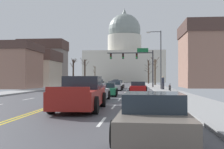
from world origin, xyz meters
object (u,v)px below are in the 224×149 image
sedan_near_00 (117,84)px  sedan_near_02 (138,87)px  sedan_near_01 (115,86)px  sedan_oncoming_01 (94,82)px  sedan_oncoming_02 (100,82)px  street_lamp_right (159,55)px  sedan_oncoming_00 (87,83)px  signal_gantry (136,59)px  pickup_truck_near_05 (81,95)px  sedan_near_04 (93,92)px  pedestrian_00 (163,82)px  sedan_near_06 (153,116)px  bicycle_parked (170,88)px  sedan_oncoming_03 (116,81)px  sedan_near_03 (106,90)px

sedan_near_00 → sedan_near_02: (3.22, -12.31, -0.04)m
sedan_near_01 → sedan_oncoming_01: 30.12m
sedan_oncoming_01 → sedan_oncoming_02: bearing=88.9°
street_lamp_right → sedan_oncoming_00: street_lamp_right is taller
signal_gantry → pickup_truck_near_05: size_ratio=1.43×
sedan_near_04 → street_lamp_right: bearing=71.7°
sedan_near_01 → pedestrian_00: (6.33, 0.08, 0.56)m
pedestrian_00 → sedan_oncoming_00: bearing=125.2°
sedan_near_06 → sedan_oncoming_02: (-10.49, 67.24, 0.05)m
street_lamp_right → bicycle_parked: (0.78, -5.60, -4.41)m
sedan_oncoming_02 → sedan_oncoming_03: 13.28m
street_lamp_right → sedan_oncoming_00: 22.48m
sedan_oncoming_00 → sedan_oncoming_01: sedan_oncoming_01 is taller
sedan_near_03 → pedestrian_00: pedestrian_00 is taller
sedan_near_01 → signal_gantry: bearing=74.9°
sedan_near_01 → sedan_near_06: sedan_near_01 is taller
sedan_near_00 → pickup_truck_near_05: bearing=-89.8°
bicycle_parked → street_lamp_right: bearing=97.9°
sedan_near_01 → sedan_oncoming_03: size_ratio=1.05×
signal_gantry → sedan_near_01: size_ratio=1.70×
signal_gantry → street_lamp_right: street_lamp_right is taller
signal_gantry → sedan_oncoming_00: 14.37m
pickup_truck_near_05 → sedan_near_06: bearing=-62.0°
sedan_near_01 → pedestrian_00: 6.36m
street_lamp_right → sedan_oncoming_02: 39.12m
bicycle_parked → sedan_near_00: bearing=123.8°
sedan_oncoming_03 → street_lamp_right: bearing=-78.9°
sedan_oncoming_01 → bicycle_parked: bearing=-66.6°
sedan_near_02 → pickup_truck_near_05: (-3.11, -16.88, 0.18)m
street_lamp_right → sedan_near_03: size_ratio=1.86×
sedan_near_01 → sedan_near_04: bearing=-90.8°
sedan_oncoming_01 → sedan_oncoming_03: bearing=80.4°
street_lamp_right → sedan_oncoming_01: size_ratio=1.85×
pickup_truck_near_05 → sedan_oncoming_00: bearing=99.9°
sedan_near_03 → sedan_oncoming_00: bearing=103.5°
sedan_near_02 → sedan_near_04: 11.84m
sedan_near_04 → sedan_oncoming_00: 37.16m
sedan_near_03 → sedan_oncoming_02: bearing=98.3°
sedan_near_02 → sedan_near_06: 23.11m
sedan_near_04 → sedan_near_01: bearing=89.2°
sedan_near_03 → sedan_oncoming_03: (-3.69, 62.56, 0.03)m
sedan_near_02 → sedan_oncoming_03: size_ratio=1.04×
sedan_oncoming_00 → bicycle_parked: 27.13m
pickup_truck_near_05 → bicycle_parked: size_ratio=3.12×
sedan_oncoming_03 → sedan_oncoming_02: bearing=-105.5°
sedan_oncoming_02 → bicycle_parked: sedan_oncoming_02 is taller
signal_gantry → pickup_truck_near_05: 33.20m
street_lamp_right → bicycle_parked: street_lamp_right is taller
sedan_near_01 → bicycle_parked: bearing=-28.0°
sedan_near_00 → bicycle_parked: size_ratio=2.56×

